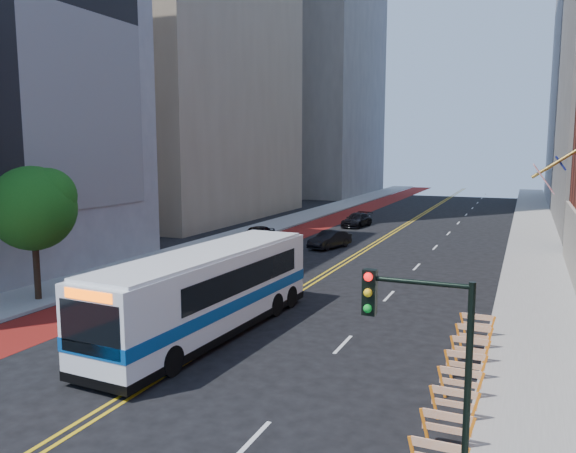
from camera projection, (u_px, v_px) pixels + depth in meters
The scene contains 15 objects.
ground at pixel (149, 382), 18.55m from camera, with size 160.00×160.00×0.00m, color black.
sidewalk_left at pixel (245, 234), 50.54m from camera, with size 4.00×140.00×0.15m, color gray.
sidewalk_right at pixel (535, 253), 41.23m from camera, with size 4.00×140.00×0.15m, color gray.
bus_lane_paint at pixel (285, 237), 49.04m from camera, with size 3.60×140.00×0.01m, color maroon.
center_line_inner at pixel (373, 243), 45.97m from camera, with size 0.14×140.00×0.01m, color gold.
center_line_outer at pixel (377, 243), 45.83m from camera, with size 0.14×140.00×0.01m, color gold.
lane_dashes at pixel (448, 233), 51.33m from camera, with size 0.14×98.20×0.01m.
midrise_left_far at pixel (311, 0), 94.50m from camera, with size 20.00×26.00×65.00m, color slate.
construction_barriers at pixel (463, 370), 17.86m from camera, with size 1.42×10.91×1.00m.
street_tree at pixel (34, 205), 27.75m from camera, with size 4.20×4.20×6.70m.
traffic_signal at pixel (423, 348), 11.19m from camera, with size 2.21×0.34×5.07m.
transit_bus at pixel (209, 291), 23.19m from camera, with size 3.48×13.02×3.54m.
car_a at pixel (256, 234), 46.51m from camera, with size 1.60×3.98×1.36m, color black.
car_b at pixel (330, 239), 43.64m from camera, with size 1.44×4.12×1.36m, color black.
car_c at pixel (357, 220), 55.76m from camera, with size 1.87×4.61×1.34m, color black.
Camera 1 is at (11.14, -14.46, 7.66)m, focal length 35.00 mm.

